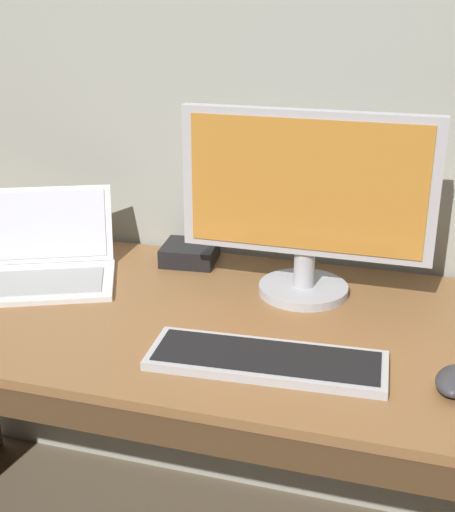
{
  "coord_description": "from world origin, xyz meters",
  "views": [
    {
      "loc": [
        0.46,
        -1.27,
        1.42
      ],
      "look_at": [
        0.09,
        0.0,
        0.89
      ],
      "focal_mm": 48.39,
      "sensor_mm": 36.0,
      "label": 1
    }
  ],
  "objects_px": {
    "laptop_white": "(47,261)",
    "external_monitor": "(306,200)",
    "wired_keyboard": "(267,360)",
    "external_drive_box": "(190,253)"
  },
  "relations": [
    {
      "from": "laptop_white",
      "to": "external_monitor",
      "type": "height_order",
      "value": "external_monitor"
    },
    {
      "from": "laptop_white",
      "to": "wired_keyboard",
      "type": "bearing_deg",
      "value": -22.94
    },
    {
      "from": "external_monitor",
      "to": "external_drive_box",
      "type": "height_order",
      "value": "external_monitor"
    },
    {
      "from": "wired_keyboard",
      "to": "external_drive_box",
      "type": "xyz_separation_m",
      "value": [
        -0.31,
        0.44,
        0.01
      ]
    },
    {
      "from": "wired_keyboard",
      "to": "external_monitor",
      "type": "bearing_deg",
      "value": 88.66
    },
    {
      "from": "external_monitor",
      "to": "external_drive_box",
      "type": "distance_m",
      "value": 0.39
    },
    {
      "from": "laptop_white",
      "to": "external_drive_box",
      "type": "height_order",
      "value": "laptop_white"
    },
    {
      "from": "wired_keyboard",
      "to": "external_drive_box",
      "type": "height_order",
      "value": "external_drive_box"
    },
    {
      "from": "external_drive_box",
      "to": "external_monitor",
      "type": "bearing_deg",
      "value": -21.19
    },
    {
      "from": "laptop_white",
      "to": "wired_keyboard",
      "type": "xyz_separation_m",
      "value": [
        0.61,
        -0.26,
        -0.03
      ]
    }
  ]
}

